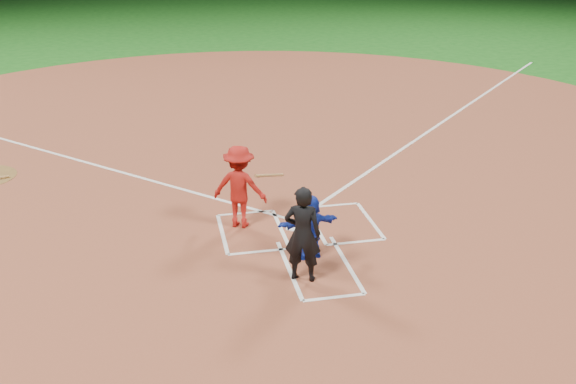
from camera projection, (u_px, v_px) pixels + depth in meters
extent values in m
plane|color=#155616|center=(298.00, 227.00, 13.45)|extent=(120.00, 120.00, 0.00)
cylinder|color=brown|center=(253.00, 139.00, 18.85)|extent=(28.00, 28.00, 0.01)
cylinder|color=white|center=(298.00, 227.00, 13.44)|extent=(0.60, 0.60, 0.02)
imported|color=#152DAD|center=(310.00, 227.00, 12.01)|extent=(1.22, 0.52, 1.28)
imported|color=black|center=(303.00, 234.00, 11.16)|extent=(0.76, 0.63, 1.78)
cube|color=white|center=(245.00, 213.00, 14.08)|extent=(1.22, 0.08, 0.01)
cube|color=white|center=(259.00, 252.00, 12.43)|extent=(1.22, 0.08, 0.01)
cube|color=white|center=(281.00, 228.00, 13.37)|extent=(0.08, 1.83, 0.01)
cube|color=white|center=(223.00, 234.00, 13.14)|extent=(0.08, 1.83, 0.01)
cube|color=white|center=(332.00, 205.00, 14.45)|extent=(1.22, 0.08, 0.01)
cube|color=white|center=(356.00, 242.00, 12.80)|extent=(1.22, 0.08, 0.01)
cube|color=white|center=(315.00, 225.00, 13.51)|extent=(0.08, 1.83, 0.01)
cube|color=white|center=(370.00, 220.00, 13.74)|extent=(0.08, 1.83, 0.01)
cube|color=white|center=(289.00, 269.00, 11.81)|extent=(0.08, 2.20, 0.01)
cube|color=white|center=(347.00, 263.00, 12.01)|extent=(0.08, 2.20, 0.01)
cube|color=white|center=(334.00, 297.00, 10.92)|extent=(1.10, 0.08, 0.01)
cube|color=white|center=(456.00, 113.00, 21.42)|extent=(14.21, 14.21, 0.01)
cube|color=white|center=(7.00, 140.00, 18.75)|extent=(14.21, 14.21, 0.01)
imported|color=#A91812|center=(240.00, 187.00, 13.18)|extent=(1.30, 1.06, 1.76)
cylinder|color=#AA743E|center=(269.00, 175.00, 13.06)|extent=(0.70, 0.56, 0.28)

